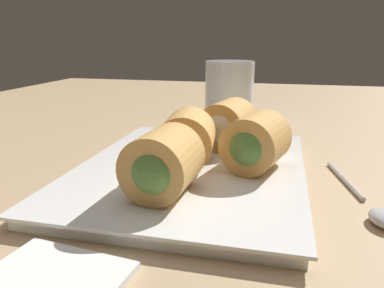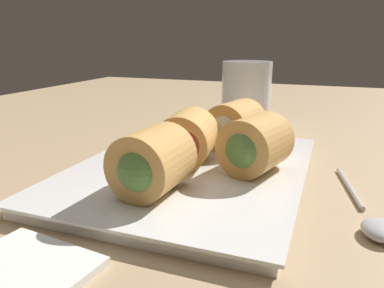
{
  "view_description": "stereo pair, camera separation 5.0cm",
  "coord_description": "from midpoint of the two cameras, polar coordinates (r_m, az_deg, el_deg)",
  "views": [
    {
      "loc": [
        -41.34,
        -9.91,
        17.35
      ],
      "look_at": [
        -2.59,
        -0.6,
        5.93
      ],
      "focal_mm": 35.0,
      "sensor_mm": 36.0,
      "label": 1
    },
    {
      "loc": [
        -39.86,
        -14.7,
        17.35
      ],
      "look_at": [
        -2.59,
        -0.6,
        5.93
      ],
      "focal_mm": 35.0,
      "sensor_mm": 36.0,
      "label": 2
    }
  ],
  "objects": [
    {
      "name": "table_surface",
      "position": [
        0.45,
        -3.13,
        -5.11
      ],
      "size": [
        180.0,
        140.0,
        2.0
      ],
      "color": "tan",
      "rests_on": "ground"
    },
    {
      "name": "serving_plate",
      "position": [
        0.42,
        -3.39,
        -4.18
      ],
      "size": [
        32.1,
        24.61,
        1.5
      ],
      "color": "white",
      "rests_on": "table_surface"
    },
    {
      "name": "roll_front_left",
      "position": [
        0.4,
        6.01,
        0.12
      ],
      "size": [
        8.07,
        7.56,
        6.07
      ],
      "color": "#DBA356",
      "rests_on": "serving_plate"
    },
    {
      "name": "roll_front_right",
      "position": [
        0.48,
        2.32,
        2.93
      ],
      "size": [
        7.98,
        7.31,
        6.07
      ],
      "color": "#DBA356",
      "rests_on": "serving_plate"
    },
    {
      "name": "roll_back_left",
      "position": [
        0.41,
        -3.83,
        0.57
      ],
      "size": [
        7.76,
        6.73,
        6.07
      ],
      "color": "#DBA356",
      "rests_on": "serving_plate"
    },
    {
      "name": "roll_back_right",
      "position": [
        0.33,
        -8.92,
        -3.17
      ],
      "size": [
        7.64,
        6.46,
        6.07
      ],
      "color": "#DBA356",
      "rests_on": "serving_plate"
    },
    {
      "name": "spoon",
      "position": [
        0.36,
        22.92,
        -9.32
      ],
      "size": [
        17.24,
        4.97,
        1.24
      ],
      "color": "silver",
      "rests_on": "table_surface"
    },
    {
      "name": "drinking_glass",
      "position": [
        0.62,
        3.39,
        7.15
      ],
      "size": [
        7.95,
        7.95,
        11.63
      ],
      "color": "silver",
      "rests_on": "table_surface"
    }
  ]
}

